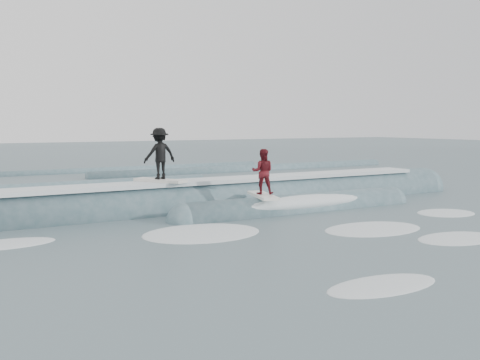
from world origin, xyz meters
TOP-DOWN VIEW (x-y plane):
  - ground at (0.00, 0.00)m, footprint 160.00×160.00m
  - breaking_wave at (0.36, 4.71)m, footprint 23.04×3.79m
  - surfer_black at (-2.69, 5.15)m, footprint 1.50×2.00m
  - surfer_red at (0.22, 2.95)m, footprint 1.03×2.07m
  - whitewater at (-0.52, -0.65)m, footprint 16.39×9.07m
  - far_swells at (1.23, 17.65)m, footprint 38.70×8.65m

SIDE VIEW (x-z plane):
  - ground at x=0.00m, z-range 0.00..0.00m
  - whitewater at x=-0.52m, z-range -0.05..0.05m
  - far_swells at x=1.23m, z-range -0.40..0.40m
  - breaking_wave at x=0.36m, z-range -0.97..1.06m
  - surfer_red at x=0.22m, z-range 0.55..2.21m
  - surfer_black at x=-2.69m, z-range 1.06..2.97m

